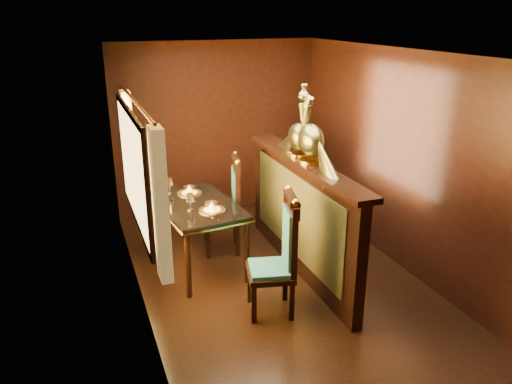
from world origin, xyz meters
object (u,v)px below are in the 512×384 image
at_px(peacock_left, 311,126).
at_px(peacock_right, 299,125).
at_px(chair_right, 231,202).
at_px(chair_left, 282,251).
at_px(dining_table, 196,209).

xyz_separation_m(peacock_left, peacock_right, (0.00, 0.29, -0.05)).
xyz_separation_m(chair_right, peacock_left, (0.59, -0.96, 1.11)).
xyz_separation_m(chair_left, peacock_left, (0.53, 0.52, 1.10)).
relative_size(dining_table, peacock_left, 1.80).
relative_size(chair_left, peacock_left, 1.58).
xyz_separation_m(dining_table, peacock_left, (1.09, -0.69, 1.03)).
bearing_deg(peacock_left, chair_left, -135.42).
bearing_deg(peacock_left, dining_table, 147.51).
bearing_deg(chair_left, dining_table, 128.28).
relative_size(chair_left, chair_right, 1.02).
bearing_deg(chair_left, peacock_left, 58.19).
height_order(dining_table, chair_left, chair_left).
distance_m(chair_right, peacock_right, 1.38).
height_order(chair_left, peacock_left, peacock_left).
bearing_deg(peacock_left, peacock_right, 90.00).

